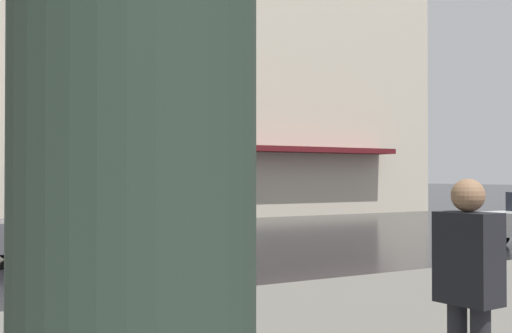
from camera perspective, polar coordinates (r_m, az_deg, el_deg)
name	(u,v)px	position (r m, az deg, el deg)	size (l,w,h in m)	color
billboard_column	(135,172)	(3.06, -10.86, -0.52)	(1.21, 1.21, 3.35)	#28382D
car_dark_grey	(79,225)	(14.45, -15.65, -5.12)	(1.85, 4.10, 1.41)	#4C4C51
pedestrian_approaching_kerb	(468,285)	(4.43, 18.58, -10.04)	(0.42, 0.27, 1.68)	black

